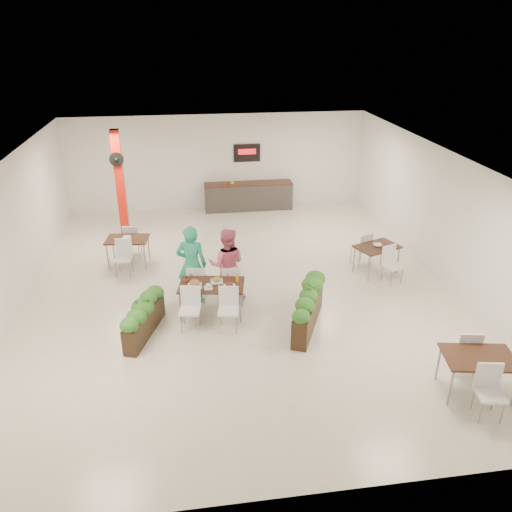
{
  "coord_description": "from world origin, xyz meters",
  "views": [
    {
      "loc": [
        -1.1,
        -10.66,
        5.86
      ],
      "look_at": [
        0.37,
        -0.56,
        1.1
      ],
      "focal_mm": 35.0,
      "sensor_mm": 36.0,
      "label": 1
    }
  ],
  "objects": [
    {
      "name": "ground",
      "position": [
        0.0,
        0.0,
        0.0
      ],
      "size": [
        12.0,
        12.0,
        0.0
      ],
      "primitive_type": "plane",
      "color": "beige",
      "rests_on": "ground"
    },
    {
      "name": "room_shell",
      "position": [
        0.0,
        0.0,
        2.01
      ],
      "size": [
        10.1,
        12.1,
        3.22
      ],
      "color": "white",
      "rests_on": "ground"
    },
    {
      "name": "red_column",
      "position": [
        -3.0,
        3.79,
        1.64
      ],
      "size": [
        0.4,
        0.41,
        3.2
      ],
      "color": "red",
      "rests_on": "ground"
    },
    {
      "name": "service_counter",
      "position": [
        1.0,
        5.65,
        0.49
      ],
      "size": [
        3.0,
        0.64,
        2.2
      ],
      "color": "#322F2C",
      "rests_on": "ground"
    },
    {
      "name": "main_table",
      "position": [
        -0.7,
        -1.11,
        0.64
      ],
      "size": [
        1.51,
        1.8,
        0.92
      ],
      "rotation": [
        0.0,
        0.0,
        -0.17
      ],
      "color": "black",
      "rests_on": "ground"
    },
    {
      "name": "diner_man",
      "position": [
        -1.09,
        -0.46,
        0.93
      ],
      "size": [
        0.75,
        0.55,
        1.87
      ],
      "primitive_type": "imported",
      "rotation": [
        0.0,
        0.0,
        2.98
      ],
      "color": "#249D77",
      "rests_on": "ground"
    },
    {
      "name": "diner_woman",
      "position": [
        -0.29,
        -0.46,
        0.88
      ],
      "size": [
        0.95,
        0.8,
        1.75
      ],
      "primitive_type": "imported",
      "rotation": [
        0.0,
        0.0,
        2.98
      ],
      "color": "#E76686",
      "rests_on": "ground"
    },
    {
      "name": "planter_left",
      "position": [
        -2.12,
        -1.69,
        0.49
      ],
      "size": [
        0.83,
        1.68,
        0.91
      ],
      "rotation": [
        0.0,
        0.0,
        1.25
      ],
      "color": "black",
      "rests_on": "ground"
    },
    {
      "name": "planter_right",
      "position": [
        1.28,
        -1.88,
        0.51
      ],
      "size": [
        1.08,
        1.88,
        1.05
      ],
      "rotation": [
        0.0,
        0.0,
        1.15
      ],
      "color": "black",
      "rests_on": "ground"
    },
    {
      "name": "side_table_a",
      "position": [
        -2.72,
        1.74,
        0.62
      ],
      "size": [
        1.16,
        1.66,
        0.92
      ],
      "rotation": [
        0.0,
        0.0,
        -0.13
      ],
      "color": "black",
      "rests_on": "ground"
    },
    {
      "name": "side_table_b",
      "position": [
        3.61,
        0.33,
        0.62
      ],
      "size": [
        1.26,
        1.66,
        0.92
      ],
      "rotation": [
        0.0,
        0.0,
        0.37
      ],
      "color": "black",
      "rests_on": "ground"
    },
    {
      "name": "side_table_c",
      "position": [
        3.65,
        -4.35,
        0.62
      ],
      "size": [
        1.31,
        1.67,
        0.92
      ],
      "rotation": [
        0.0,
        0.0,
        -0.17
      ],
      "color": "black",
      "rests_on": "ground"
    }
  ]
}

